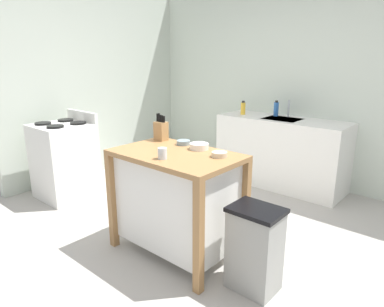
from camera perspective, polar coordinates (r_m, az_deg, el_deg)
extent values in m
plane|color=#ADA8A0|center=(3.13, -0.76, -15.47)|extent=(5.89, 5.89, 0.00)
cube|color=silver|center=(4.69, 18.70, 10.98)|extent=(4.89, 0.10, 2.60)
cube|color=beige|center=(5.11, -15.40, 11.58)|extent=(0.10, 2.92, 2.60)
cube|color=#9E7042|center=(2.75, -2.72, -0.26)|extent=(1.04, 0.65, 0.04)
cube|color=white|center=(2.88, -2.62, -7.79)|extent=(0.94, 0.55, 0.75)
cube|color=#9E7042|center=(3.07, -13.18, -7.74)|extent=(0.06, 0.06, 0.85)
cube|color=#9E7042|center=(2.42, 1.11, -14.04)|extent=(0.06, 0.06, 0.85)
cube|color=#9E7042|center=(3.42, -5.17, -4.90)|extent=(0.06, 0.06, 0.85)
cube|color=#9E7042|center=(2.85, 8.84, -9.39)|extent=(0.06, 0.06, 0.85)
cube|color=#AD7F4C|center=(3.15, -5.19, 3.74)|extent=(0.11, 0.09, 0.17)
cylinder|color=black|center=(3.16, -5.80, 6.00)|extent=(0.02, 0.02, 0.07)
cylinder|color=black|center=(3.15, -5.52, 6.00)|extent=(0.02, 0.02, 0.08)
cylinder|color=black|center=(3.13, -5.24, 5.85)|extent=(0.02, 0.02, 0.07)
cylinder|color=black|center=(3.11, -4.96, 5.79)|extent=(0.02, 0.02, 0.06)
cylinder|color=black|center=(3.10, -4.67, 5.71)|extent=(0.02, 0.02, 0.06)
cylinder|color=beige|center=(2.63, 4.59, -0.15)|extent=(0.12, 0.12, 0.04)
cylinder|color=gray|center=(2.63, 4.60, 0.20)|extent=(0.10, 0.10, 0.01)
cylinder|color=gray|center=(2.99, -1.44, 1.85)|extent=(0.12, 0.12, 0.04)
cylinder|color=#49555B|center=(2.99, -1.44, 2.15)|extent=(0.10, 0.10, 0.01)
cylinder|color=silver|center=(2.84, 1.20, 1.22)|extent=(0.16, 0.16, 0.05)
cylinder|color=gray|center=(2.84, 1.20, 1.64)|extent=(0.13, 0.13, 0.01)
cylinder|color=silver|center=(2.58, -5.04, 0.04)|extent=(0.07, 0.07, 0.09)
cube|color=gray|center=(2.56, 10.35, -15.69)|extent=(0.34, 0.26, 0.60)
cube|color=black|center=(2.41, 10.72, -9.29)|extent=(0.36, 0.28, 0.03)
cube|color=white|center=(4.56, 14.55, 0.21)|extent=(1.63, 0.60, 0.88)
cube|color=silver|center=(4.45, 14.81, 5.44)|extent=(0.44, 0.36, 0.03)
cylinder|color=#B7BCC1|center=(4.58, 15.82, 7.22)|extent=(0.02, 0.02, 0.22)
cylinder|color=blue|center=(4.62, 13.85, 7.18)|extent=(0.06, 0.06, 0.18)
cylinder|color=black|center=(4.61, 13.93, 8.42)|extent=(0.04, 0.04, 0.02)
cylinder|color=yellow|center=(4.67, 8.51, 7.42)|extent=(0.06, 0.06, 0.16)
cylinder|color=black|center=(4.66, 8.56, 8.54)|extent=(0.04, 0.04, 0.02)
cube|color=white|center=(4.32, -20.47, -1.15)|extent=(0.60, 0.60, 0.88)
cube|color=white|center=(4.35, -17.89, 5.97)|extent=(0.60, 0.04, 0.12)
cylinder|color=black|center=(4.29, -23.60, 4.62)|extent=(0.18, 0.18, 0.02)
cylinder|color=black|center=(4.04, -21.84, 4.19)|extent=(0.18, 0.18, 0.02)
cylinder|color=black|center=(4.41, -20.35, 5.24)|extent=(0.18, 0.18, 0.02)
cylinder|color=black|center=(4.17, -18.45, 4.85)|extent=(0.18, 0.18, 0.02)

